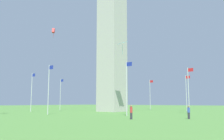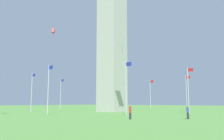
# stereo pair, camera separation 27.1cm
# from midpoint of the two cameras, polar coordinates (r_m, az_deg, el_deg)

# --- Properties ---
(ground_plane) EXTENTS (260.00, 260.00, 0.00)m
(ground_plane) POSITION_cam_midpoint_polar(r_m,az_deg,el_deg) (56.42, 0.14, -9.68)
(ground_plane) COLOR #548C3D
(obelisk_monument) EXTENTS (5.17, 5.17, 47.00)m
(obelisk_monument) POSITION_cam_midpoint_polar(r_m,az_deg,el_deg) (60.32, 0.13, 13.24)
(obelisk_monument) COLOR #B7B2A8
(obelisk_monument) RESTS_ON ground
(flagpole_n) EXTENTS (1.12, 0.14, 8.54)m
(flagpole_n) POSITION_cam_midpoint_polar(r_m,az_deg,el_deg) (47.59, 17.60, -4.10)
(flagpole_n) COLOR silver
(flagpole_n) RESTS_ON ground
(flagpole_ne) EXTENTS (1.12, 0.14, 8.54)m
(flagpole_ne) POSITION_cam_midpoint_polar(r_m,az_deg,el_deg) (61.32, 17.15, -4.82)
(flagpole_ne) COLOR silver
(flagpole_ne) RESTS_ON ground
(flagpole_e) EXTENTS (1.12, 0.14, 8.54)m
(flagpole_e) POSITION_cam_midpoint_polar(r_m,az_deg,el_deg) (71.45, 9.08, -5.40)
(flagpole_e) COLOR silver
(flagpole_e) RESTS_ON ground
(flagpole_se) EXTENTS (1.12, 0.14, 8.54)m
(flagpole_se) POSITION_cam_midpoint_polar(r_m,az_deg,el_deg) (74.25, -1.58, -5.57)
(flagpole_se) COLOR silver
(flagpole_se) RESTS_ON ground
(flagpole_s) EXTENTS (1.12, 0.14, 8.54)m
(flagpole_s) POSITION_cam_midpoint_polar(r_m,az_deg,el_deg) (68.88, -11.77, -5.26)
(flagpole_s) COLOR silver
(flagpole_s) RESTS_ON ground
(flagpole_sw) EXTENTS (1.12, 0.14, 8.54)m
(flagpole_sw) POSITION_cam_midpoint_polar(r_m,az_deg,el_deg) (57.00, -18.10, -4.59)
(flagpole_sw) COLOR silver
(flagpole_sw) RESTS_ON ground
(flagpole_w) EXTENTS (1.12, 0.14, 8.54)m
(flagpole_w) POSITION_cam_midpoint_polar(r_m,az_deg,el_deg) (43.62, -14.46, -3.92)
(flagpole_w) COLOR silver
(flagpole_w) RESTS_ON ground
(flagpole_nw) EXTENTS (1.12, 0.14, 8.54)m
(flagpole_nw) POSITION_cam_midpoint_polar(r_m,az_deg,el_deg) (38.67, 3.55, -3.71)
(flagpole_nw) COLOR silver
(flagpole_nw) RESTS_ON ground
(person_blue_shirt) EXTENTS (0.32, 0.32, 1.66)m
(person_blue_shirt) POSITION_cam_midpoint_polar(r_m,az_deg,el_deg) (32.52, 17.53, -9.42)
(person_blue_shirt) COLOR #2D2D38
(person_blue_shirt) RESTS_ON ground
(person_red_shirt) EXTENTS (0.32, 0.32, 1.74)m
(person_red_shirt) POSITION_cam_midpoint_polar(r_m,az_deg,el_deg) (30.58, 4.53, -9.80)
(person_red_shirt) COLOR #2D2D38
(person_red_shirt) RESTS_ON ground
(kite_cyan_diamond) EXTENTS (1.85, 1.78, 2.52)m
(kite_cyan_diamond) POSITION_cam_midpoint_polar(r_m,az_deg,el_deg) (48.10, 2.53, 6.29)
(kite_cyan_diamond) COLOR #33C6D1
(kite_red_box) EXTENTS (0.83, 0.86, 1.81)m
(kite_red_box) POSITION_cam_midpoint_polar(r_m,az_deg,el_deg) (49.53, -13.41, 8.91)
(kite_red_box) COLOR red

